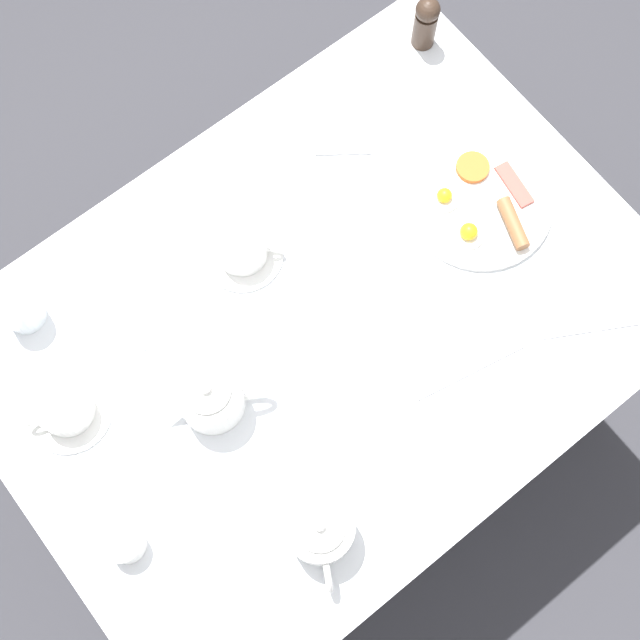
{
  "coord_description": "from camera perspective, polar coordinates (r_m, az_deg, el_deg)",
  "views": [
    {
      "loc": [
        -0.36,
        0.28,
        2.24
      ],
      "look_at": [
        0.0,
        0.0,
        0.78
      ],
      "focal_mm": 50.0,
      "sensor_mm": 36.0,
      "label": 1
    }
  ],
  "objects": [
    {
      "name": "teapot_near",
      "position": [
        1.47,
        -6.91,
        -5.01
      ],
      "size": [
        0.11,
        0.18,
        0.12
      ],
      "rotation": [
        0.0,
        0.0,
        1.09
      ],
      "color": "white",
      "rests_on": "table"
    },
    {
      "name": "spoon_for_tea",
      "position": [
        1.54,
        0.33,
        -1.13
      ],
      "size": [
        0.13,
        0.11,
        0.0
      ],
      "rotation": [
        0.0,
        0.0,
        0.87
      ],
      "color": "silver",
      "rests_on": "table"
    },
    {
      "name": "fork_by_plate",
      "position": [
        1.59,
        -12.62,
        0.76
      ],
      "size": [
        0.18,
        0.03,
        0.0
      ],
      "rotation": [
        0.0,
        0.0,
        1.48
      ],
      "color": "silver",
      "rests_on": "table"
    },
    {
      "name": "ground_plane",
      "position": [
        2.28,
        -0.0,
        -5.88
      ],
      "size": [
        8.0,
        8.0,
        0.0
      ],
      "primitive_type": "plane",
      "color": "#333338"
    },
    {
      "name": "creamer_jug",
      "position": [
        1.49,
        -12.43,
        -13.78
      ],
      "size": [
        0.08,
        0.06,
        0.06
      ],
      "color": "white",
      "rests_on": "table"
    },
    {
      "name": "breakfast_plate",
      "position": [
        1.64,
        10.29,
        7.28
      ],
      "size": [
        0.27,
        0.27,
        0.04
      ],
      "color": "white",
      "rests_on": "table"
    },
    {
      "name": "fork_spare",
      "position": [
        1.61,
        17.15,
        -0.47
      ],
      "size": [
        0.1,
        0.17,
        0.0
      ],
      "rotation": [
        0.0,
        0.0,
        2.63
      ],
      "color": "silver",
      "rests_on": "table"
    },
    {
      "name": "table",
      "position": [
        1.62,
        -0.0,
        -1.02
      ],
      "size": [
        0.86,
        1.16,
        0.76
      ],
      "color": "silver",
      "rests_on": "ground_plane"
    },
    {
      "name": "teapot_far",
      "position": [
        1.43,
        -0.0,
        -13.28
      ],
      "size": [
        0.18,
        0.11,
        0.12
      ],
      "rotation": [
        0.0,
        0.0,
        5.79
      ],
      "color": "white",
      "rests_on": "table"
    },
    {
      "name": "pepper_grinder",
      "position": [
        1.76,
        6.79,
        18.44
      ],
      "size": [
        0.05,
        0.05,
        0.12
      ],
      "color": "#38281E",
      "rests_on": "table"
    },
    {
      "name": "water_glass_tall",
      "position": [
        1.59,
        -18.75,
        0.77
      ],
      "size": [
        0.07,
        0.07,
        0.1
      ],
      "color": "white",
      "rests_on": "table"
    },
    {
      "name": "knife_by_plate",
      "position": [
        1.54,
        9.62,
        -3.15
      ],
      "size": [
        0.06,
        0.21,
        0.0
      ],
      "rotation": [
        0.0,
        0.0,
        2.94
      ],
      "color": "silver",
      "rests_on": "table"
    },
    {
      "name": "teacup_with_saucer_right",
      "position": [
        1.54,
        -16.02,
        -5.48
      ],
      "size": [
        0.15,
        0.15,
        0.06
      ],
      "color": "white",
      "rests_on": "table"
    },
    {
      "name": "napkin_folded",
      "position": [
        1.71,
        1.38,
        12.87
      ],
      "size": [
        0.19,
        0.17,
        0.01
      ],
      "rotation": [
        0.0,
        0.0,
        5.65
      ],
      "color": "white",
      "rests_on": "table"
    },
    {
      "name": "teacup_with_saucer_left",
      "position": [
        1.57,
        -5.01,
        4.57
      ],
      "size": [
        0.15,
        0.15,
        0.06
      ],
      "color": "white",
      "rests_on": "table"
    }
  ]
}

